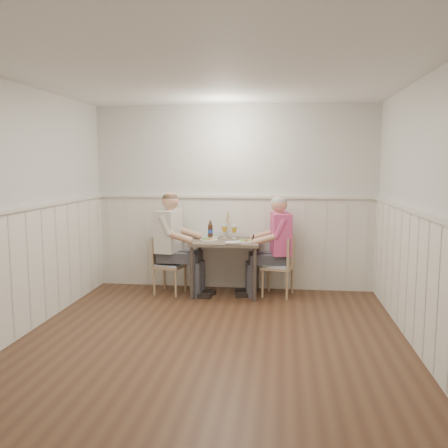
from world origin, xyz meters
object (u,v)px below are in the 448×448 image
Objects in this scene: chair_right at (282,264)px; diner_cream at (172,251)px; man_in_pink at (277,253)px; grass_vase at (226,225)px; dining_table at (226,248)px; chair_left at (166,262)px; beer_bottle at (210,230)px.

diner_cream reaches higher than chair_right.
man_in_pink is 3.63× the size of grass_vase.
dining_table is at bearing -176.07° from man_in_pink.
diner_cream is 3.74× the size of grass_vase.
chair_left is 3.24× the size of beer_bottle.
grass_vase is at bearing 159.58° from chair_right.
beer_bottle is at bearing 141.19° from dining_table.
chair_right is 0.96m from grass_vase.
dining_table is 0.74m from diner_cream.
chair_left is at bearing -178.58° from chair_right.
chair_right is 1.03× the size of chair_left.
beer_bottle is at bearing 169.91° from chair_right.
dining_table is 0.67× the size of man_in_pink.
chair_left is at bearing 161.06° from diner_cream.
beer_bottle is at bearing 171.12° from man_in_pink.
grass_vase reaches higher than beer_bottle.
chair_right is at bearing 2.61° from diner_cream.
man_in_pink is at bearing 151.77° from chair_right.
man_in_pink is (1.52, 0.07, 0.15)m from chair_left.
chair_left is at bearing -157.29° from grass_vase.
man_in_pink is 0.85m from grass_vase.
chair_left is 0.75m from beer_bottle.
diner_cream reaches higher than chair_left.
grass_vase reaches higher than chair_right.
beer_bottle is (-1.00, 0.18, 0.41)m from chair_right.
beer_bottle is (0.58, 0.22, 0.43)m from chair_left.
dining_table is at bearing -178.68° from chair_right.
dining_table is at bearing 3.93° from diner_cream.
grass_vase is (-0.79, 0.29, 0.48)m from chair_right.
diner_cream reaches higher than man_in_pink.
diner_cream is (0.08, -0.03, 0.17)m from chair_left.
chair_right is 2.15× the size of grass_vase.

